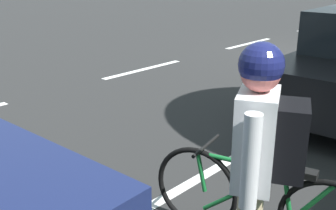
# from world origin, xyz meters

# --- Properties ---
(lane_stripe_centre) EXTENTS (0.14, 35.80, 0.01)m
(lane_stripe_centre) POSITION_xyz_m (-2.99, -0.25, 0.00)
(lane_stripe_centre) COLOR white
(lane_stripe_centre) RESTS_ON ground
(bicycle_at_curb) EXTENTS (1.74, 0.54, 0.79)m
(bicycle_at_curb) POSITION_xyz_m (1.85, -7.91, 0.39)
(bicycle_at_curb) COLOR black
(bicycle_at_curb) RESTS_ON ground
(cyclist_with_backpack) EXTENTS (0.51, 0.57, 1.72)m
(cyclist_with_backpack) POSITION_xyz_m (2.08, -8.35, 1.05)
(cyclist_with_backpack) COLOR #C6B284
(cyclist_with_backpack) RESTS_ON ground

